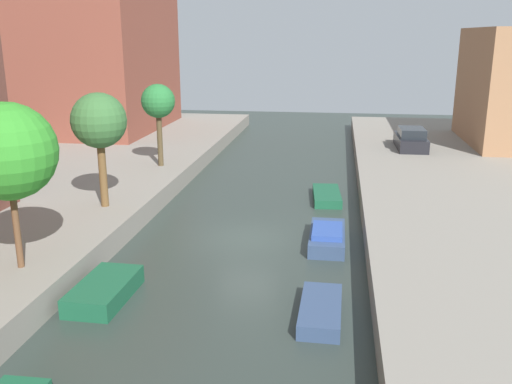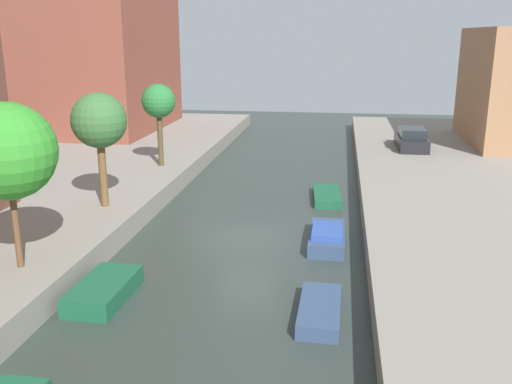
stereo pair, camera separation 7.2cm
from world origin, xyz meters
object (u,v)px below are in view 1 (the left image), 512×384
object	(u,v)px
parked_car	(411,140)
moored_boat_right_4	(327,196)
street_tree_1	(7,152)
street_tree_3	(158,103)
street_tree_2	(99,122)
moored_boat_right_2	(321,310)
moored_boat_left_2	(104,291)
moored_boat_right_3	(327,237)

from	to	relation	value
parked_car	moored_boat_right_4	xyz separation A→B (m)	(-5.46, -10.05, -1.39)
street_tree_1	street_tree_3	distance (m)	15.46
street_tree_2	street_tree_3	xyz separation A→B (m)	(0.00, 8.36, -0.11)
street_tree_3	parked_car	size ratio (longest dim) A/B	1.09
street_tree_2	moored_boat_right_2	size ratio (longest dim) A/B	1.65
street_tree_1	street_tree_2	xyz separation A→B (m)	(0.00, 7.10, -0.09)
street_tree_3	street_tree_1	bearing A→B (deg)	-90.00
street_tree_2	moored_boat_left_2	distance (m)	8.92
street_tree_2	moored_boat_right_2	xyz separation A→B (m)	(10.12, -7.31, -4.64)
moored_boat_right_4	moored_boat_left_2	bearing A→B (deg)	-118.58
street_tree_2	moored_boat_left_2	size ratio (longest dim) A/B	1.61
street_tree_1	moored_boat_left_2	xyz separation A→B (m)	(2.91, 0.00, -4.65)
street_tree_2	moored_boat_right_4	bearing A→B (deg)	30.58
moored_boat_left_2	street_tree_3	bearing A→B (deg)	100.65
parked_car	moored_boat_right_3	world-z (taller)	parked_car
street_tree_3	moored_boat_right_2	xyz separation A→B (m)	(10.12, -15.67, -4.53)
moored_boat_left_2	moored_boat_right_4	world-z (taller)	moored_boat_left_2
moored_boat_right_4	parked_car	bearing A→B (deg)	61.47
street_tree_1	street_tree_2	size ratio (longest dim) A/B	1.08
street_tree_2	street_tree_1	bearing A→B (deg)	-90.00
street_tree_3	moored_boat_right_2	world-z (taller)	street_tree_3
moored_boat_right_2	parked_car	bearing A→B (deg)	77.10
street_tree_3	moored_boat_right_3	distance (m)	14.41
moored_boat_right_3	moored_boat_right_4	world-z (taller)	moored_boat_right_3
street_tree_1	moored_boat_right_2	xyz separation A→B (m)	(10.12, -0.21, -4.73)
moored_boat_left_2	moored_boat_right_4	distance (m)	14.80
moored_boat_right_2	moored_boat_right_3	size ratio (longest dim) A/B	0.85
moored_boat_left_2	moored_boat_right_3	world-z (taller)	moored_boat_right_3
moored_boat_left_2	parked_car	bearing A→B (deg)	61.45
street_tree_1	moored_boat_right_4	distance (m)	17.07
parked_car	moored_boat_right_2	world-z (taller)	parked_car
street_tree_3	moored_boat_right_4	bearing A→B (deg)	-13.84
moored_boat_right_3	moored_boat_right_4	bearing A→B (deg)	91.57
moored_boat_left_2	moored_boat_right_2	distance (m)	7.22
moored_boat_right_3	street_tree_2	bearing A→B (deg)	175.26
moored_boat_right_2	moored_boat_right_4	world-z (taller)	moored_boat_right_2
street_tree_2	moored_boat_left_2	bearing A→B (deg)	-67.72
street_tree_3	parked_car	world-z (taller)	street_tree_3
street_tree_2	moored_boat_right_3	size ratio (longest dim) A/B	1.41
street_tree_2	moored_boat_right_4	size ratio (longest dim) A/B	1.43
street_tree_3	moored_boat_left_2	world-z (taller)	street_tree_3
street_tree_1	street_tree_2	world-z (taller)	street_tree_1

